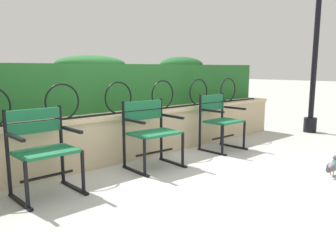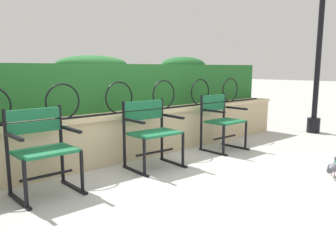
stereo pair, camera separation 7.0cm
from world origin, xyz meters
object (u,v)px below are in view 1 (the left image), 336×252
park_chair_left (43,148)px  park_chair_centre (151,131)px  pigeon_near_chairs (332,166)px  lamppost (316,41)px  park_chair_right (220,120)px

park_chair_left → park_chair_centre: bearing=0.3°
pigeon_near_chairs → lamppost: bearing=29.5°
park_chair_right → pigeon_near_chairs: 1.75m
park_chair_centre → park_chair_right: 1.37m
park_chair_centre → pigeon_near_chairs: park_chair_centre is taller
park_chair_left → lamppost: size_ratio=0.26×
pigeon_near_chairs → lamppost: (2.48, 1.41, 1.60)m
park_chair_left → lamppost: bearing=-3.3°
park_chair_right → pigeon_near_chairs: bearing=-92.5°
park_chair_right → pigeon_near_chairs: size_ratio=2.88×
park_chair_left → lamppost: (5.15, -0.30, 1.26)m
park_chair_left → park_chair_right: bearing=0.3°
pigeon_near_chairs → park_chair_right: bearing=87.5°
park_chair_left → pigeon_near_chairs: 3.18m
park_chair_left → park_chair_right: park_chair_left is taller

